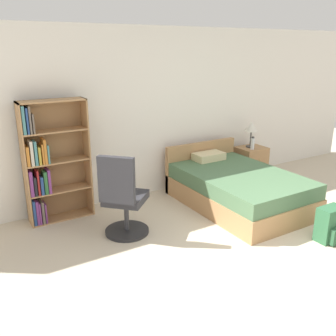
{
  "coord_description": "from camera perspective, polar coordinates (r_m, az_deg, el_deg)",
  "views": [
    {
      "loc": [
        -2.91,
        -1.92,
        2.29
      ],
      "look_at": [
        -0.56,
        1.98,
        0.82
      ],
      "focal_mm": 40.0,
      "sensor_mm": 36.0,
      "label": 1
    }
  ],
  "objects": [
    {
      "name": "ground_plane",
      "position": [
        4.17,
        22.17,
        -16.87
      ],
      "size": [
        14.0,
        14.0,
        0.0
      ],
      "primitive_type": "plane",
      "color": "beige"
    },
    {
      "name": "wall_back",
      "position": [
        5.99,
        -1.56,
        8.42
      ],
      "size": [
        9.0,
        0.06,
        2.6
      ],
      "color": "white",
      "rests_on": "ground_plane"
    },
    {
      "name": "bookshelf",
      "position": [
        5.23,
        -17.78,
        0.49
      ],
      "size": [
        0.86,
        0.28,
        1.65
      ],
      "color": "#AD7F51",
      "rests_on": "ground_plane"
    },
    {
      "name": "bed",
      "position": [
        5.75,
        10.35,
        -2.93
      ],
      "size": [
        1.36,
        2.04,
        0.78
      ],
      "color": "#AD7F51",
      "rests_on": "ground_plane"
    },
    {
      "name": "office_chair",
      "position": [
        4.66,
        -6.87,
        -4.9
      ],
      "size": [
        0.72,
        0.72,
        1.1
      ],
      "color": "#232326",
      "rests_on": "ground_plane"
    },
    {
      "name": "nightstand",
      "position": [
        6.96,
        12.48,
        0.8
      ],
      "size": [
        0.49,
        0.44,
        0.58
      ],
      "color": "#AD7F51",
      "rests_on": "ground_plane"
    },
    {
      "name": "table_lamp",
      "position": [
        6.82,
        12.59,
        6.03
      ],
      "size": [
        0.23,
        0.23,
        0.46
      ],
      "color": "#333333",
      "rests_on": "nightstand"
    },
    {
      "name": "water_bottle",
      "position": [
        6.73,
        12.75,
        3.68
      ],
      "size": [
        0.07,
        0.07,
        0.23
      ],
      "color": "silver",
      "rests_on": "nightstand"
    },
    {
      "name": "backpack_green",
      "position": [
        5.06,
        23.53,
        -7.98
      ],
      "size": [
        0.34,
        0.27,
        0.44
      ],
      "color": "#2D603D",
      "rests_on": "ground_plane"
    }
  ]
}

